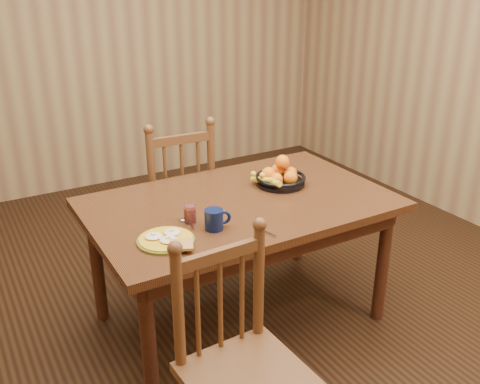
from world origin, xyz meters
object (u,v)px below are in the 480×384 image
chair_near (241,367)px  chair_far (175,199)px  coffee_mug (215,219)px  dining_table (240,215)px  fruit_bowl (280,177)px  breakfast_plate (167,240)px

chair_near → chair_far: bearing=73.1°
chair_far → coffee_mug: bearing=81.8°
chair_far → chair_near: 1.61m
dining_table → chair_far: bearing=96.2°
dining_table → fruit_bowl: (0.31, 0.09, 0.13)m
chair_near → coffee_mug: bearing=68.5°
dining_table → chair_far: (-0.08, 0.71, -0.16)m
chair_far → fruit_bowl: 0.79m
coffee_mug → chair_near: bearing=-109.3°
chair_near → coffee_mug: 0.73m
chair_far → chair_near: bearing=78.7°
chair_far → fruit_bowl: bearing=125.2°
dining_table → coffee_mug: (-0.27, -0.23, 0.14)m
chair_far → fruit_bowl: (0.39, -0.63, 0.29)m
breakfast_plate → coffee_mug: bearing=1.9°
chair_far → coffee_mug: size_ratio=7.84×
chair_far → coffee_mug: chair_far is taller
chair_far → dining_table: bearing=99.6°
chair_near → breakfast_plate: 0.67m
chair_near → coffee_mug: size_ratio=7.37×
fruit_bowl → breakfast_plate: bearing=-158.8°
breakfast_plate → fruit_bowl: bearing=21.2°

